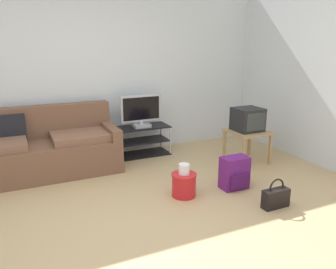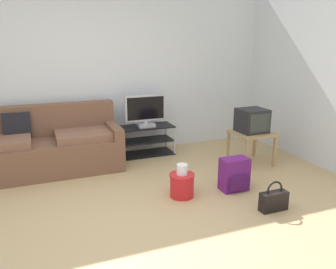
{
  "view_description": "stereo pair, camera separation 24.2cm",
  "coord_description": "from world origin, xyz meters",
  "px_view_note": "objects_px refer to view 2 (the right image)",
  "views": [
    {
      "loc": [
        -0.96,
        -2.76,
        1.75
      ],
      "look_at": [
        0.76,
        0.9,
        0.64
      ],
      "focal_mm": 36.32,
      "sensor_mm": 36.0,
      "label": 1
    },
    {
      "loc": [
        -0.73,
        -2.85,
        1.75
      ],
      "look_at": [
        0.76,
        0.9,
        0.64
      ],
      "focal_mm": 36.32,
      "sensor_mm": 36.0,
      "label": 2
    }
  ],
  "objects_px": {
    "cleaning_bucket": "(182,183)",
    "crt_tv": "(252,120)",
    "backpack": "(234,174)",
    "handbag": "(274,200)",
    "couch": "(44,148)",
    "tv_stand": "(145,140)",
    "side_table": "(252,137)",
    "flat_tv": "(145,111)"
  },
  "relations": [
    {
      "from": "couch",
      "to": "cleaning_bucket",
      "type": "height_order",
      "value": "couch"
    },
    {
      "from": "flat_tv",
      "to": "side_table",
      "type": "distance_m",
      "value": 1.65
    },
    {
      "from": "tv_stand",
      "to": "crt_tv",
      "type": "height_order",
      "value": "crt_tv"
    },
    {
      "from": "side_table",
      "to": "crt_tv",
      "type": "distance_m",
      "value": 0.24
    },
    {
      "from": "crt_tv",
      "to": "handbag",
      "type": "height_order",
      "value": "crt_tv"
    },
    {
      "from": "side_table",
      "to": "backpack",
      "type": "xyz_separation_m",
      "value": [
        -0.73,
        -0.71,
        -0.21
      ]
    },
    {
      "from": "tv_stand",
      "to": "flat_tv",
      "type": "xyz_separation_m",
      "value": [
        0.0,
        -0.02,
        0.48
      ]
    },
    {
      "from": "side_table",
      "to": "cleaning_bucket",
      "type": "distance_m",
      "value": 1.56
    },
    {
      "from": "side_table",
      "to": "tv_stand",
      "type": "bearing_deg",
      "value": 143.59
    },
    {
      "from": "couch",
      "to": "crt_tv",
      "type": "distance_m",
      "value": 2.96
    },
    {
      "from": "handbag",
      "to": "cleaning_bucket",
      "type": "xyz_separation_m",
      "value": [
        -0.77,
        0.67,
        0.05
      ]
    },
    {
      "from": "crt_tv",
      "to": "handbag",
      "type": "relative_size",
      "value": 1.16
    },
    {
      "from": "couch",
      "to": "flat_tv",
      "type": "distance_m",
      "value": 1.57
    },
    {
      "from": "side_table",
      "to": "crt_tv",
      "type": "relative_size",
      "value": 1.39
    },
    {
      "from": "couch",
      "to": "flat_tv",
      "type": "relative_size",
      "value": 3.18
    },
    {
      "from": "couch",
      "to": "handbag",
      "type": "relative_size",
      "value": 6.14
    },
    {
      "from": "flat_tv",
      "to": "handbag",
      "type": "distance_m",
      "value": 2.44
    },
    {
      "from": "flat_tv",
      "to": "backpack",
      "type": "xyz_separation_m",
      "value": [
        0.58,
        -1.66,
        -0.51
      ]
    },
    {
      "from": "couch",
      "to": "backpack",
      "type": "height_order",
      "value": "couch"
    },
    {
      "from": "couch",
      "to": "tv_stand",
      "type": "height_order",
      "value": "couch"
    },
    {
      "from": "flat_tv",
      "to": "crt_tv",
      "type": "distance_m",
      "value": 1.61
    },
    {
      "from": "handbag",
      "to": "backpack",
      "type": "bearing_deg",
      "value": 100.02
    },
    {
      "from": "flat_tv",
      "to": "crt_tv",
      "type": "bearing_deg",
      "value": -35.31
    },
    {
      "from": "flat_tv",
      "to": "crt_tv",
      "type": "height_order",
      "value": "flat_tv"
    },
    {
      "from": "flat_tv",
      "to": "side_table",
      "type": "relative_size",
      "value": 1.2
    },
    {
      "from": "flat_tv",
      "to": "crt_tv",
      "type": "relative_size",
      "value": 1.66
    },
    {
      "from": "tv_stand",
      "to": "crt_tv",
      "type": "bearing_deg",
      "value": -35.95
    },
    {
      "from": "handbag",
      "to": "cleaning_bucket",
      "type": "height_order",
      "value": "cleaning_bucket"
    },
    {
      "from": "cleaning_bucket",
      "to": "crt_tv",
      "type": "bearing_deg",
      "value": 25.46
    },
    {
      "from": "flat_tv",
      "to": "cleaning_bucket",
      "type": "relative_size",
      "value": 1.63
    },
    {
      "from": "side_table",
      "to": "handbag",
      "type": "distance_m",
      "value": 1.49
    },
    {
      "from": "couch",
      "to": "side_table",
      "type": "bearing_deg",
      "value": -16.04
    },
    {
      "from": "tv_stand",
      "to": "flat_tv",
      "type": "relative_size",
      "value": 1.37
    },
    {
      "from": "couch",
      "to": "crt_tv",
      "type": "bearing_deg",
      "value": -15.73
    },
    {
      "from": "cleaning_bucket",
      "to": "backpack",
      "type": "bearing_deg",
      "value": -5.57
    },
    {
      "from": "backpack",
      "to": "handbag",
      "type": "height_order",
      "value": "backpack"
    },
    {
      "from": "couch",
      "to": "flat_tv",
      "type": "height_order",
      "value": "flat_tv"
    },
    {
      "from": "flat_tv",
      "to": "side_table",
      "type": "xyz_separation_m",
      "value": [
        1.31,
        -0.95,
        -0.3
      ]
    },
    {
      "from": "crt_tv",
      "to": "backpack",
      "type": "bearing_deg",
      "value": -135.07
    },
    {
      "from": "tv_stand",
      "to": "cleaning_bucket",
      "type": "distance_m",
      "value": 1.62
    },
    {
      "from": "couch",
      "to": "crt_tv",
      "type": "height_order",
      "value": "couch"
    },
    {
      "from": "side_table",
      "to": "cleaning_bucket",
      "type": "bearing_deg",
      "value": -155.08
    }
  ]
}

